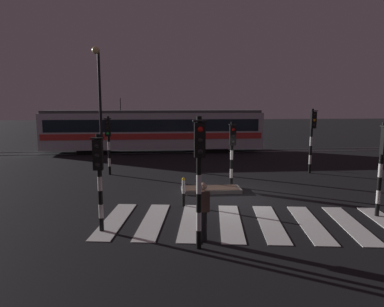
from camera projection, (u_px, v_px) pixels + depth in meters
ground_plane at (232, 198)px, 14.54m from camera, size 120.00×120.00×0.00m
rail_near at (199, 153)px, 27.02m from camera, size 80.00×0.12×0.03m
rail_far at (197, 150)px, 28.43m from camera, size 80.00×0.12×0.03m
crosswalk_zebra at (250, 223)px, 11.60m from camera, size 10.14×4.98×0.02m
traffic_island at (211, 189)px, 15.58m from camera, size 2.59×1.03×0.18m
traffic_light_corner_near_right at (383, 156)px, 11.84m from camera, size 0.36×0.42×3.26m
traffic_light_median_centre at (232, 145)px, 16.03m from camera, size 0.36×0.42×3.02m
traffic_light_corner_far_left at (108, 137)px, 18.74m from camera, size 0.36×0.42×3.15m
traffic_light_corner_near_left at (99, 169)px, 10.47m from camera, size 0.36×0.42×3.01m
traffic_light_corner_far_right at (312, 131)px, 19.10m from camera, size 0.36×0.42×3.55m
traffic_light_kerb_mid_left at (199, 163)px, 9.17m from camera, size 0.36×0.42×3.59m
street_lamp_trackside_left at (99, 91)px, 21.90m from camera, size 0.44×1.21×7.16m
tram at (154, 130)px, 27.16m from camera, size 16.78×2.58×4.15m
pedestrian_waiting_at_kerb at (203, 211)px, 9.99m from camera, size 0.36×0.24×1.71m
bollard_island_edge at (184, 192)px, 13.37m from camera, size 0.12×0.12×1.11m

